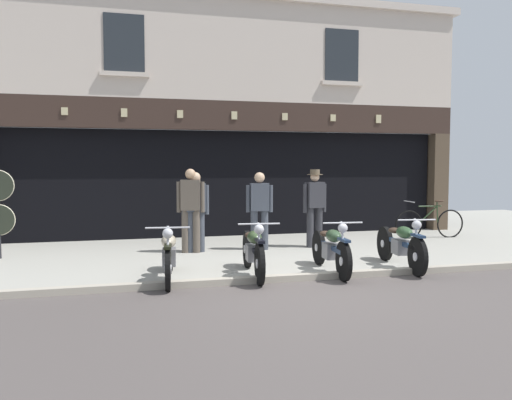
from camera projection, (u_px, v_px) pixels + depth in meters
The scene contains 13 objects.
ground at pixel (329, 300), 6.98m from camera, with size 23.96×22.00×0.18m.
shop_facade at pixel (218, 169), 14.61m from camera, with size 12.26×4.42×5.91m.
motorcycle_left at pixel (169, 253), 8.01m from camera, with size 0.62×2.04×0.90m.
motorcycle_center_left at pixel (253, 250), 8.30m from camera, with size 0.62×1.98×0.91m.
motorcycle_center at pixel (331, 248), 8.57m from camera, with size 0.62×1.96×0.90m.
motorcycle_center_right at pixel (401, 244), 8.93m from camera, with size 0.62×2.02×0.91m.
salesman_left at pixel (191, 206), 10.49m from camera, with size 0.55×0.30×1.69m.
shopkeeper_center at pixel (259, 207), 10.85m from camera, with size 0.56×0.27×1.61m.
salesman_right at pixel (315, 204), 11.20m from camera, with size 0.55×0.33×1.67m.
assistant_far_right at pixel (195, 208), 10.55m from camera, with size 0.56×0.26×1.62m.
advert_board_near at pixel (314, 163), 13.59m from camera, with size 0.70×0.03×1.11m.
advert_board_far at pixel (351, 165), 13.85m from camera, with size 0.76×0.03×0.91m.
leaning_bicycle at pixel (430, 223), 12.63m from camera, with size 1.79×0.50×0.94m.
Camera 1 is at (-2.69, -7.39, 1.76)m, focal length 36.74 mm.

